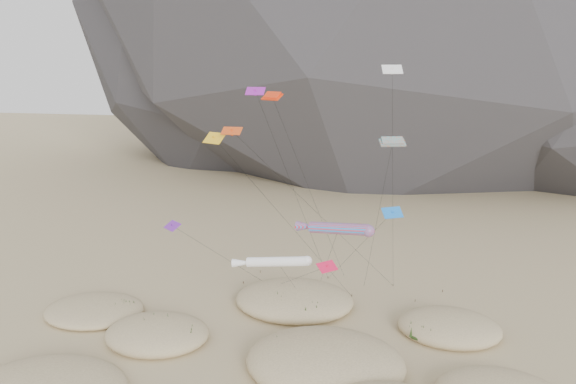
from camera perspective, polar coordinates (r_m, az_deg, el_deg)
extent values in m
ellipsoid|color=#2B2B30|center=(172.38, -3.21, 18.23)|extent=(136.20, 127.83, 116.00)
ellipsoid|color=#CCB789|center=(59.99, -13.15, -13.85)|extent=(10.70, 9.10, 2.77)
ellipsoid|color=#CCB789|center=(53.15, 3.80, -16.88)|extent=(14.57, 12.38, 3.90)
ellipsoid|color=#CCB789|center=(65.99, 0.64, -10.89)|extent=(13.76, 11.70, 3.12)
ellipsoid|color=#CCB789|center=(62.14, 16.06, -13.06)|extent=(10.58, 9.00, 2.73)
ellipsoid|color=#CCB789|center=(67.63, -19.07, -11.27)|extent=(11.21, 9.53, 1.92)
ellipsoid|color=black|center=(60.50, -12.81, -13.40)|extent=(2.88, 2.46, 0.86)
ellipsoid|color=black|center=(58.79, -10.64, -14.21)|extent=(2.38, 2.04, 0.71)
ellipsoid|color=black|center=(54.41, 1.12, -15.84)|extent=(3.81, 3.26, 1.14)
ellipsoid|color=black|center=(54.39, 5.86, -16.04)|extent=(2.71, 2.32, 0.81)
ellipsoid|color=black|center=(52.99, -0.69, -16.92)|extent=(2.15, 1.84, 0.64)
ellipsoid|color=black|center=(63.67, -0.05, -11.51)|extent=(2.85, 2.44, 0.86)
ellipsoid|color=black|center=(62.41, 1.77, -12.13)|extent=(2.33, 2.00, 0.70)
ellipsoid|color=black|center=(60.45, 14.32, -13.62)|extent=(2.46, 2.10, 0.74)
ellipsoid|color=black|center=(59.70, 13.31, -14.01)|extent=(2.35, 2.01, 0.71)
ellipsoid|color=black|center=(67.54, -17.72, -11.14)|extent=(2.22, 1.90, 0.67)
ellipsoid|color=black|center=(67.04, -16.37, -11.33)|extent=(2.03, 1.74, 0.61)
cylinder|color=#3F2D1E|center=(71.23, -1.61, -9.56)|extent=(0.08, 0.08, 0.30)
cylinder|color=#3F2D1E|center=(74.18, 4.10, -8.66)|extent=(0.08, 0.08, 0.30)
cylinder|color=#3F2D1E|center=(69.01, 6.50, -10.39)|extent=(0.08, 0.08, 0.30)
cylinder|color=#3F2D1E|center=(72.84, 10.63, -9.26)|extent=(0.08, 0.08, 0.30)
cylinder|color=#3F2D1E|center=(68.82, 12.79, -10.70)|extent=(0.08, 0.08, 0.30)
cylinder|color=#3F2D1E|center=(76.12, -2.83, -8.08)|extent=(0.08, 0.08, 0.30)
cylinder|color=#3F2D1E|center=(72.37, 15.43, -9.66)|extent=(0.08, 0.08, 0.30)
cylinder|color=#3F2D1E|center=(72.61, -4.55, -9.15)|extent=(0.08, 0.08, 0.30)
cylinder|color=red|center=(51.93, 5.17, -3.72)|extent=(6.03, 2.91, 1.70)
sphere|color=red|center=(50.67, 8.17, -3.93)|extent=(1.14, 1.14, 1.14)
cone|color=red|center=(53.47, 2.04, -3.52)|extent=(2.64, 1.69, 1.22)
cylinder|color=black|center=(61.91, 4.02, -7.04)|extent=(4.70, 16.45, 12.48)
cylinder|color=white|center=(51.87, -1.14, -7.09)|extent=(5.70, 1.38, 1.28)
sphere|color=white|center=(51.43, 1.95, -7.00)|extent=(0.94, 0.94, 0.94)
cone|color=white|center=(52.54, -4.47, -7.19)|extent=(2.35, 1.00, 0.96)
cylinder|color=black|center=(60.55, 0.21, -8.95)|extent=(1.08, 15.16, 9.55)
cube|color=red|center=(60.18, -1.63, 9.65)|extent=(2.62, 2.10, 0.73)
cube|color=red|center=(60.17, -1.63, 9.83)|extent=(2.19, 1.72, 0.71)
cylinder|color=black|center=(66.85, 2.46, -0.42)|extent=(6.57, 11.87, 23.93)
cube|color=red|center=(53.02, 10.57, 4.95)|extent=(2.58, 1.71, 0.66)
cube|color=red|center=(52.99, 10.58, 5.18)|extent=(2.17, 1.40, 0.65)
cylinder|color=black|center=(62.11, 8.93, -3.38)|extent=(3.54, 14.21, 20.16)
cube|color=#6D1CA3|center=(58.58, -11.67, -3.38)|extent=(2.23, 2.08, 0.68)
cube|color=#6D1CA3|center=(58.62, -11.66, -3.52)|extent=(0.29, 0.28, 0.69)
cylinder|color=black|center=(64.58, -6.18, -6.84)|extent=(7.10, 12.82, 11.11)
cube|color=#E11541|center=(49.72, 3.99, -7.58)|extent=(1.91, 1.98, 0.68)
cube|color=#E11541|center=(49.78, 3.99, -7.74)|extent=(0.29, 0.29, 0.62)
cylinder|color=black|center=(60.42, 0.70, -8.80)|extent=(9.79, 17.62, 9.85)
cube|color=purple|center=(58.30, -3.34, 10.20)|extent=(1.99, 1.04, 0.79)
cube|color=purple|center=(58.30, -3.34, 10.05)|extent=(0.24, 0.26, 0.67)
cylinder|color=black|center=(65.23, 0.83, -0.41)|extent=(5.87, 12.53, 24.55)
cube|color=white|center=(58.16, 10.55, 12.15)|extent=(2.22, 1.49, 0.90)
cube|color=white|center=(58.16, 10.54, 12.01)|extent=(0.32, 0.37, 0.67)
cylinder|color=black|center=(64.38, 10.59, 0.19)|extent=(0.67, 9.62, 26.72)
cube|color=#CF4313|center=(55.98, -5.74, 6.20)|extent=(2.02, 1.11, 0.69)
cube|color=#CF4313|center=(55.99, -5.74, 6.05)|extent=(0.24, 0.18, 0.70)
cylinder|color=black|center=(63.21, 3.49, -2.62)|extent=(15.78, 15.15, 20.80)
cube|color=yellow|center=(57.15, -7.50, 5.45)|extent=(2.60, 1.99, 1.03)
cube|color=yellow|center=(57.17, -7.49, 5.30)|extent=(0.41, 0.44, 0.78)
cylinder|color=black|center=(62.03, 0.12, -3.29)|extent=(13.13, 10.22, 19.97)
cube|color=blue|center=(51.50, 10.56, -2.07)|extent=(2.07, 1.73, 0.85)
cube|color=blue|center=(51.54, 10.55, -2.23)|extent=(0.35, 0.38, 0.62)
cylinder|color=black|center=(62.66, 6.76, -6.01)|extent=(8.74, 18.48, 14.12)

